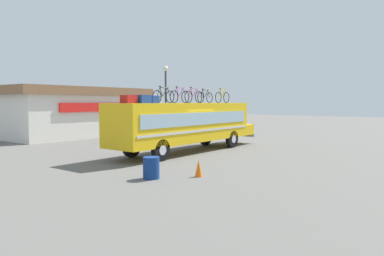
{
  "coord_description": "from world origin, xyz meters",
  "views": [
    {
      "loc": [
        -16.4,
        -13.1,
        2.92
      ],
      "look_at": [
        0.68,
        0.0,
        1.37
      ],
      "focal_mm": 33.96,
      "sensor_mm": 36.0,
      "label": 1
    }
  ],
  "objects_px": {
    "luggage_bag_3": "(153,99)",
    "rooftop_bicycle_2": "(180,96)",
    "rooftop_bicycle_4": "(205,97)",
    "trash_bin": "(151,168)",
    "rooftop_bicycle_1": "(164,96)",
    "traffic_cone": "(199,168)",
    "luggage_bag_2": "(143,99)",
    "luggage_bag_1": "(129,99)",
    "rooftop_bicycle_3": "(194,96)",
    "bus": "(187,123)",
    "street_lamp": "(166,93)",
    "rooftop_bicycle_5": "(222,97)"
  },
  "relations": [
    {
      "from": "rooftop_bicycle_5",
      "to": "street_lamp",
      "type": "distance_m",
      "value": 5.33
    },
    {
      "from": "luggage_bag_2",
      "to": "luggage_bag_1",
      "type": "bearing_deg",
      "value": 166.11
    },
    {
      "from": "rooftop_bicycle_4",
      "to": "rooftop_bicycle_3",
      "type": "bearing_deg",
      "value": -170.17
    },
    {
      "from": "rooftop_bicycle_2",
      "to": "trash_bin",
      "type": "relative_size",
      "value": 2.06
    },
    {
      "from": "luggage_bag_1",
      "to": "luggage_bag_3",
      "type": "xyz_separation_m",
      "value": [
        1.57,
        -0.1,
        -0.01
      ]
    },
    {
      "from": "rooftop_bicycle_1",
      "to": "traffic_cone",
      "type": "distance_m",
      "value": 6.39
    },
    {
      "from": "trash_bin",
      "to": "rooftop_bicycle_5",
      "type": "bearing_deg",
      "value": 18.73
    },
    {
      "from": "luggage_bag_3",
      "to": "rooftop_bicycle_5",
      "type": "relative_size",
      "value": 0.31
    },
    {
      "from": "rooftop_bicycle_1",
      "to": "bus",
      "type": "bearing_deg",
      "value": 1.75
    },
    {
      "from": "rooftop_bicycle_2",
      "to": "rooftop_bicycle_3",
      "type": "relative_size",
      "value": 0.99
    },
    {
      "from": "luggage_bag_1",
      "to": "rooftop_bicycle_3",
      "type": "distance_m",
      "value": 5.19
    },
    {
      "from": "rooftop_bicycle_3",
      "to": "trash_bin",
      "type": "relative_size",
      "value": 2.09
    },
    {
      "from": "rooftop_bicycle_5",
      "to": "traffic_cone",
      "type": "height_order",
      "value": "rooftop_bicycle_5"
    },
    {
      "from": "luggage_bag_1",
      "to": "rooftop_bicycle_3",
      "type": "height_order",
      "value": "rooftop_bicycle_3"
    },
    {
      "from": "rooftop_bicycle_4",
      "to": "street_lamp",
      "type": "relative_size",
      "value": 0.3
    },
    {
      "from": "luggage_bag_3",
      "to": "street_lamp",
      "type": "distance_m",
      "value": 8.75
    },
    {
      "from": "rooftop_bicycle_1",
      "to": "rooftop_bicycle_4",
      "type": "height_order",
      "value": "rooftop_bicycle_4"
    },
    {
      "from": "rooftop_bicycle_1",
      "to": "rooftop_bicycle_4",
      "type": "relative_size",
      "value": 1.04
    },
    {
      "from": "traffic_cone",
      "to": "luggage_bag_1",
      "type": "bearing_deg",
      "value": 79.33
    },
    {
      "from": "rooftop_bicycle_3",
      "to": "street_lamp",
      "type": "distance_m",
      "value": 6.2
    },
    {
      "from": "luggage_bag_3",
      "to": "rooftop_bicycle_5",
      "type": "bearing_deg",
      "value": -0.2
    },
    {
      "from": "luggage_bag_1",
      "to": "rooftop_bicycle_4",
      "type": "bearing_deg",
      "value": 2.01
    },
    {
      "from": "rooftop_bicycle_4",
      "to": "trash_bin",
      "type": "distance_m",
      "value": 10.28
    },
    {
      "from": "rooftop_bicycle_5",
      "to": "rooftop_bicycle_1",
      "type": "bearing_deg",
      "value": -179.11
    },
    {
      "from": "rooftop_bicycle_1",
      "to": "rooftop_bicycle_2",
      "type": "height_order",
      "value": "rooftop_bicycle_2"
    },
    {
      "from": "rooftop_bicycle_2",
      "to": "street_lamp",
      "type": "distance_m",
      "value": 7.14
    },
    {
      "from": "rooftop_bicycle_2",
      "to": "trash_bin",
      "type": "distance_m",
      "value": 7.6
    },
    {
      "from": "rooftop_bicycle_3",
      "to": "traffic_cone",
      "type": "distance_m",
      "value": 8.35
    },
    {
      "from": "rooftop_bicycle_2",
      "to": "rooftop_bicycle_4",
      "type": "height_order",
      "value": "rooftop_bicycle_2"
    },
    {
      "from": "luggage_bag_3",
      "to": "street_lamp",
      "type": "height_order",
      "value": "street_lamp"
    },
    {
      "from": "street_lamp",
      "to": "rooftop_bicycle_4",
      "type": "bearing_deg",
      "value": -109.76
    },
    {
      "from": "rooftop_bicycle_1",
      "to": "traffic_cone",
      "type": "xyz_separation_m",
      "value": [
        -3.22,
        -4.7,
        -2.91
      ]
    },
    {
      "from": "rooftop_bicycle_1",
      "to": "rooftop_bicycle_5",
      "type": "xyz_separation_m",
      "value": [
        5.94,
        0.09,
        0.02
      ]
    },
    {
      "from": "rooftop_bicycle_2",
      "to": "rooftop_bicycle_5",
      "type": "height_order",
      "value": "rooftop_bicycle_5"
    },
    {
      "from": "luggage_bag_2",
      "to": "rooftop_bicycle_1",
      "type": "bearing_deg",
      "value": -0.89
    },
    {
      "from": "luggage_bag_1",
      "to": "rooftop_bicycle_2",
      "type": "distance_m",
      "value": 3.77
    },
    {
      "from": "luggage_bag_3",
      "to": "rooftop_bicycle_2",
      "type": "distance_m",
      "value": 2.2
    },
    {
      "from": "luggage_bag_3",
      "to": "rooftop_bicycle_4",
      "type": "bearing_deg",
      "value": 3.75
    },
    {
      "from": "rooftop_bicycle_5",
      "to": "luggage_bag_2",
      "type": "bearing_deg",
      "value": -179.47
    },
    {
      "from": "rooftop_bicycle_3",
      "to": "rooftop_bicycle_4",
      "type": "height_order",
      "value": "rooftop_bicycle_3"
    },
    {
      "from": "luggage_bag_3",
      "to": "bus",
      "type": "bearing_deg",
      "value": -1.04
    },
    {
      "from": "bus",
      "to": "luggage_bag_2",
      "type": "bearing_deg",
      "value": -179.35
    },
    {
      "from": "rooftop_bicycle_4",
      "to": "bus",
      "type": "bearing_deg",
      "value": -170.61
    },
    {
      "from": "trash_bin",
      "to": "street_lamp",
      "type": "xyz_separation_m",
      "value": [
        10.84,
        8.88,
        3.22
      ]
    },
    {
      "from": "luggage_bag_3",
      "to": "rooftop_bicycle_2",
      "type": "bearing_deg",
      "value": -0.51
    },
    {
      "from": "luggage_bag_1",
      "to": "luggage_bag_2",
      "type": "distance_m",
      "value": 0.81
    },
    {
      "from": "rooftop_bicycle_5",
      "to": "rooftop_bicycle_3",
      "type": "bearing_deg",
      "value": 178.29
    },
    {
      "from": "luggage_bag_3",
      "to": "luggage_bag_2",
      "type": "bearing_deg",
      "value": -173.3
    },
    {
      "from": "luggage_bag_2",
      "to": "trash_bin",
      "type": "bearing_deg",
      "value": -131.5
    },
    {
      "from": "trash_bin",
      "to": "luggage_bag_1",
      "type": "bearing_deg",
      "value": 57.99
    }
  ]
}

